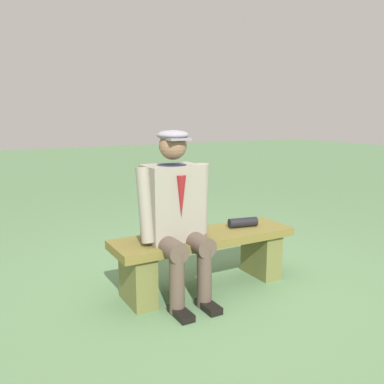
{
  "coord_description": "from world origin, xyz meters",
  "views": [
    {
      "loc": [
        1.65,
        2.75,
        1.4
      ],
      "look_at": [
        0.11,
        0.0,
        0.8
      ],
      "focal_mm": 39.07,
      "sensor_mm": 36.0,
      "label": 1
    }
  ],
  "objects": [
    {
      "name": "ground_plane",
      "position": [
        0.0,
        0.0,
        0.0
      ],
      "size": [
        30.0,
        30.0,
        0.0
      ],
      "primitive_type": "plane",
      "color": "#598053"
    },
    {
      "name": "rolled_magazine",
      "position": [
        -0.39,
        -0.02,
        0.49
      ],
      "size": [
        0.26,
        0.13,
        0.08
      ],
      "primitive_type": "cylinder",
      "rotation": [
        0.0,
        1.57,
        -0.19
      ],
      "color": "black",
      "rests_on": "bench"
    },
    {
      "name": "seated_man",
      "position": [
        0.29,
        0.06,
        0.7
      ],
      "size": [
        0.58,
        0.62,
        1.28
      ],
      "color": "gray",
      "rests_on": "ground"
    },
    {
      "name": "bench",
      "position": [
        0.0,
        0.0,
        0.3
      ],
      "size": [
        1.5,
        0.43,
        0.45
      ],
      "color": "brown",
      "rests_on": "ground"
    }
  ]
}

